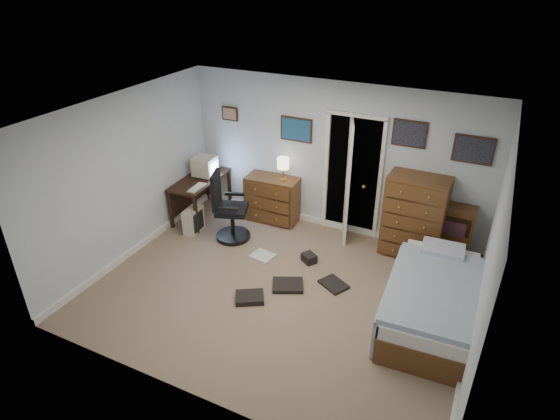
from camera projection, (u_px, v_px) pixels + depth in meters
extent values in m
cube|color=#826C5A|center=(279.00, 291.00, 6.56)|extent=(5.00, 4.00, 0.02)
cube|color=black|center=(200.00, 180.00, 8.14)|extent=(0.64, 1.28, 0.04)
cube|color=black|center=(171.00, 210.00, 7.92)|extent=(0.05, 0.05, 0.68)
cube|color=black|center=(196.00, 215.00, 7.75)|extent=(0.05, 0.05, 0.68)
cube|color=black|center=(206.00, 183.00, 8.87)|extent=(0.05, 0.05, 0.68)
cube|color=black|center=(230.00, 187.00, 8.70)|extent=(0.05, 0.05, 0.68)
cube|color=black|center=(188.00, 193.00, 8.38)|extent=(0.09, 1.15, 0.48)
cube|color=beige|center=(205.00, 166.00, 8.16)|extent=(0.38, 0.36, 0.33)
cube|color=#8CB2F2|center=(214.00, 168.00, 8.09)|extent=(0.02, 0.27, 0.21)
cube|color=beige|center=(206.00, 175.00, 8.24)|extent=(0.25, 0.25, 0.02)
cube|color=beige|center=(197.00, 188.00, 7.78)|extent=(0.16, 0.39, 0.02)
cube|color=beige|center=(193.00, 220.00, 7.86)|extent=(0.21, 0.41, 0.43)
cube|color=black|center=(199.00, 221.00, 7.82)|extent=(0.02, 0.29, 0.34)
cylinder|color=black|center=(233.00, 236.00, 7.77)|extent=(0.72, 0.72, 0.06)
cylinder|color=black|center=(233.00, 223.00, 7.65)|extent=(0.08, 0.08, 0.43)
cube|color=black|center=(232.00, 210.00, 7.53)|extent=(0.61, 0.61, 0.09)
cube|color=black|center=(216.00, 190.00, 7.39)|extent=(0.21, 0.43, 0.59)
cube|color=black|center=(228.00, 209.00, 7.23)|extent=(0.32, 0.16, 0.04)
cube|color=black|center=(235.00, 194.00, 7.69)|extent=(0.32, 0.16, 0.04)
cube|color=maroon|center=(215.00, 181.00, 8.84)|extent=(0.16, 0.16, 0.77)
cube|color=brown|center=(273.00, 199.00, 8.14)|extent=(0.93, 0.51, 0.81)
cylinder|color=gold|center=(283.00, 179.00, 7.87)|extent=(0.13, 0.13, 0.02)
cylinder|color=gold|center=(283.00, 173.00, 7.81)|extent=(0.03, 0.03, 0.24)
cylinder|color=beige|center=(283.00, 163.00, 7.73)|extent=(0.21, 0.21, 0.18)
cube|color=black|center=(358.00, 170.00, 7.76)|extent=(0.90, 0.60, 2.00)
cube|color=white|center=(326.00, 172.00, 7.68)|extent=(0.06, 0.05, 2.00)
cube|color=white|center=(380.00, 182.00, 7.33)|extent=(0.06, 0.05, 2.00)
cube|color=white|center=(357.00, 115.00, 7.02)|extent=(0.96, 0.05, 0.06)
cube|color=white|center=(348.00, 179.00, 7.44)|extent=(0.31, 0.77, 2.00)
sphere|color=gold|center=(364.00, 187.00, 7.20)|extent=(0.06, 0.06, 0.06)
cube|color=brown|center=(414.00, 216.00, 7.08)|extent=(0.91, 0.56, 1.30)
cube|color=brown|center=(437.00, 229.00, 7.14)|extent=(1.01, 0.26, 0.91)
cube|color=black|center=(438.00, 221.00, 7.00)|extent=(0.93, 0.11, 0.30)
cube|color=maroon|center=(438.00, 224.00, 7.02)|extent=(0.81, 0.13, 0.22)
cube|color=brown|center=(431.00, 309.00, 5.93)|extent=(1.11, 2.07, 0.35)
cube|color=white|center=(434.00, 292.00, 5.81)|extent=(1.07, 2.03, 0.18)
cube|color=#55749E|center=(435.00, 290.00, 5.67)|extent=(1.16, 1.77, 0.10)
cube|color=#55749E|center=(388.00, 296.00, 5.99)|extent=(0.13, 1.72, 0.55)
cube|color=#7E91CA|center=(443.00, 251.00, 6.35)|extent=(0.57, 0.41, 0.13)
cube|color=#331E11|center=(230.00, 114.00, 8.01)|extent=(0.30, 0.03, 0.24)
cube|color=olive|center=(229.00, 114.00, 8.00)|extent=(0.25, 0.01, 0.19)
cube|color=#331E11|center=(296.00, 129.00, 7.58)|extent=(0.55, 0.03, 0.40)
cube|color=navy|center=(296.00, 130.00, 7.57)|extent=(0.50, 0.01, 0.35)
cube|color=#331E11|center=(409.00, 134.00, 6.80)|extent=(0.50, 0.03, 0.40)
cube|color=black|center=(409.00, 134.00, 6.79)|extent=(0.45, 0.01, 0.35)
cube|color=#331E11|center=(474.00, 150.00, 6.50)|extent=(0.55, 0.03, 0.40)
cube|color=black|center=(473.00, 150.00, 6.49)|extent=(0.50, 0.01, 0.35)
cube|color=black|center=(309.00, 258.00, 7.13)|extent=(0.27, 0.26, 0.13)
cube|color=black|center=(334.00, 284.00, 6.64)|extent=(0.47, 0.44, 0.04)
cube|color=black|center=(250.00, 297.00, 6.35)|extent=(0.47, 0.44, 0.08)
cube|color=silver|center=(263.00, 256.00, 7.25)|extent=(0.38, 0.34, 0.05)
cube|color=black|center=(288.00, 285.00, 6.60)|extent=(0.53, 0.49, 0.06)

